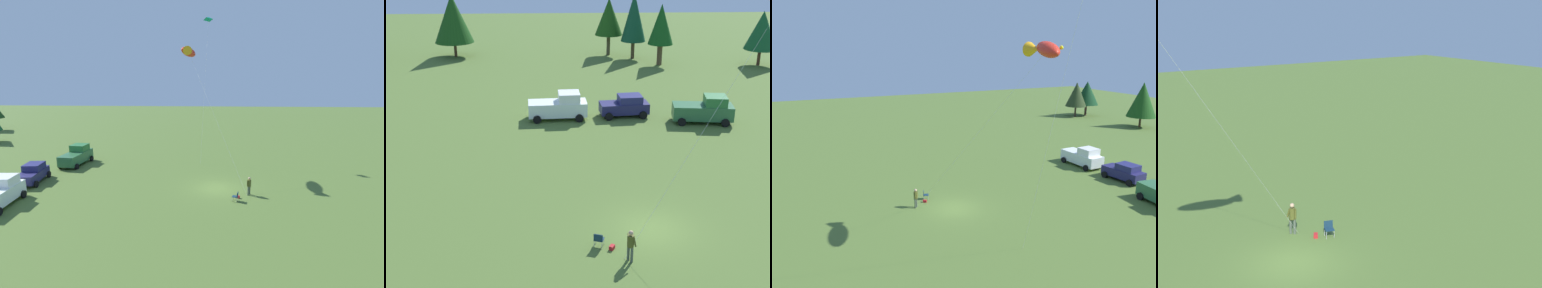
% 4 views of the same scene
% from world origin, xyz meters
% --- Properties ---
extents(ground_plane, '(160.00, 160.00, 0.00)m').
position_xyz_m(ground_plane, '(0.00, 0.00, 0.00)').
color(ground_plane, '#4F6A2C').
extents(person_kite_flyer, '(0.54, 0.49, 1.74)m').
position_xyz_m(person_kite_flyer, '(-1.57, -2.99, 1.02)').
color(person_kite_flyer, '#4A5646').
rests_on(person_kite_flyer, ground).
extents(folding_chair, '(0.61, 0.61, 0.82)m').
position_xyz_m(folding_chair, '(-3.03, -1.67, 0.49)').
color(folding_chair, '#153043').
rests_on(folding_chair, ground).
extents(backpack_on_grass, '(0.35, 0.39, 0.22)m').
position_xyz_m(backpack_on_grass, '(-2.36, -1.91, 0.11)').
color(backpack_on_grass, red).
rests_on(backpack_on_grass, ground).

